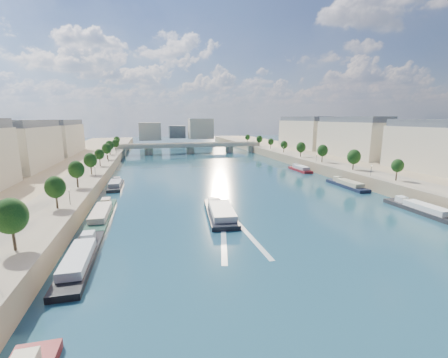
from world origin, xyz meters
TOP-DOWN VIEW (x-y plane):
  - ground at (0.00, 100.00)m, footprint 700.00×700.00m
  - quay_left at (-72.00, 100.00)m, footprint 44.00×520.00m
  - quay_right at (72.00, 100.00)m, footprint 44.00×520.00m
  - pave_left at (-57.00, 100.00)m, footprint 14.00×520.00m
  - pave_right at (57.00, 100.00)m, footprint 14.00×520.00m
  - trees_left at (-55.00, 102.00)m, footprint 4.80×268.80m
  - trees_right at (55.00, 110.00)m, footprint 4.80×268.80m
  - lamps_left at (-52.50, 90.00)m, footprint 0.36×200.36m
  - lamps_right at (52.50, 105.00)m, footprint 0.36×200.36m
  - buildings_right at (85.00, 112.00)m, footprint 16.00×226.00m
  - skyline at (3.19, 319.52)m, footprint 79.00×42.00m
  - bridge at (0.00, 222.97)m, footprint 112.00×12.00m
  - tour_barge at (-12.74, 66.54)m, footprint 10.04×26.27m
  - wake at (-12.74, 49.89)m, footprint 10.73×26.01m
  - moored_barges_left at (-45.50, 42.36)m, footprint 5.00×156.53m
  - moored_barges_right at (45.50, 51.64)m, footprint 5.00×161.68m

SIDE VIEW (x-z plane):
  - ground at x=0.00m, z-range 0.00..0.00m
  - wake at x=-12.74m, z-range 0.00..0.04m
  - moored_barges_left at x=-45.50m, z-range -0.96..2.64m
  - moored_barges_right at x=45.50m, z-range -0.96..2.64m
  - tour_barge at x=-12.74m, z-range -0.89..2.74m
  - quay_left at x=-72.00m, z-range 0.00..5.00m
  - quay_right at x=72.00m, z-range 0.00..5.00m
  - pave_left at x=-57.00m, z-range 5.00..5.10m
  - pave_right at x=57.00m, z-range 5.00..5.10m
  - bridge at x=0.00m, z-range 1.01..9.16m
  - lamps_left at x=-52.50m, z-range 5.64..9.92m
  - lamps_right at x=52.50m, z-range 5.64..9.92m
  - trees_left at x=-55.00m, z-range 6.35..14.61m
  - trees_right at x=55.00m, z-range 6.35..14.61m
  - skyline at x=3.19m, z-range 3.66..25.66m
  - buildings_right at x=85.00m, z-range 4.85..28.05m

